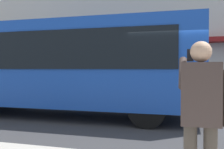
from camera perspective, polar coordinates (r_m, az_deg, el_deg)
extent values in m
plane|color=#38383A|center=(7.78, 14.46, -10.30)|extent=(60.00, 60.00, 0.00)
cube|color=#1947AD|center=(8.70, -11.15, 2.20)|extent=(9.00, 2.50, 2.60)
cube|color=black|center=(7.61, -15.45, 5.32)|extent=(7.60, 0.06, 1.10)
cylinder|color=black|center=(11.29, -22.31, -4.17)|extent=(1.00, 0.28, 1.00)
cylinder|color=black|center=(8.98, 9.69, -5.49)|extent=(1.00, 0.28, 1.00)
cylinder|color=black|center=(6.81, 7.78, -7.66)|extent=(1.00, 0.28, 1.00)
cube|color=#473833|center=(2.83, 19.18, -4.09)|extent=(0.40, 0.24, 0.66)
sphere|color=#D8A884|center=(2.83, 19.25, 4.83)|extent=(0.22, 0.22, 0.22)
cylinder|color=#473833|center=(2.98, 15.56, 0.43)|extent=(0.09, 0.48, 0.37)
cube|color=black|center=(3.12, 17.05, 4.14)|extent=(0.07, 0.01, 0.14)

